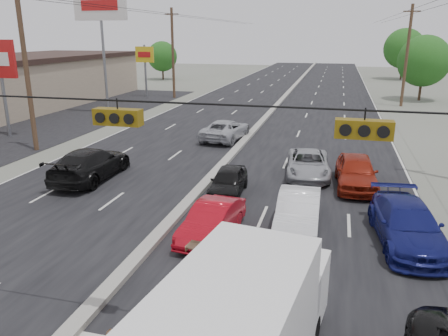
{
  "coord_description": "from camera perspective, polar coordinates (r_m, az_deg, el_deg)",
  "views": [
    {
      "loc": [
        5.97,
        -8.32,
        7.13
      ],
      "look_at": [
        1.96,
        7.24,
        2.2
      ],
      "focal_mm": 35.0,
      "sensor_mm": 36.0,
      "label": 1
    }
  ],
  "objects": [
    {
      "name": "utility_pole_right_c",
      "position": [
        48.8,
        22.77,
        13.4
      ],
      "size": [
        1.6,
        0.3,
        10.0
      ],
      "color": "#422D1E",
      "rests_on": "ground"
    },
    {
      "name": "queue_car_a",
      "position": [
        20.15,
        0.55,
        -1.77
      ],
      "size": [
        1.67,
        3.75,
        1.25
      ],
      "primitive_type": "imported",
      "rotation": [
        0.0,
        0.0,
        0.05
      ],
      "color": "black",
      "rests_on": "ground"
    },
    {
      "name": "utility_pole_left_c",
      "position": [
        51.77,
        -6.7,
        14.7
      ],
      "size": [
        1.6,
        0.3,
        10.0
      ],
      "color": "#422D1E",
      "rests_on": "ground"
    },
    {
      "name": "queue_car_b",
      "position": [
        16.69,
        9.67,
        -5.76
      ],
      "size": [
        1.63,
        4.44,
        1.45
      ],
      "primitive_type": "imported",
      "rotation": [
        0.0,
        0.0,
        0.02
      ],
      "color": "white",
      "rests_on": "ground"
    },
    {
      "name": "queue_car_d",
      "position": [
        16.71,
        22.82,
        -6.87
      ],
      "size": [
        2.61,
        5.26,
        1.47
      ],
      "primitive_type": "imported",
      "rotation": [
        0.0,
        0.0,
        0.11
      ],
      "color": "navy",
      "rests_on": "ground"
    },
    {
      "name": "parking_lot",
      "position": [
        41.09,
        -19.94,
        6.04
      ],
      "size": [
        10.0,
        42.0,
        0.02
      ],
      "primitive_type": "cube",
      "color": "black",
      "rests_on": "ground"
    },
    {
      "name": "tree_left_far",
      "position": [
        73.9,
        -8.07,
        14.24
      ],
      "size": [
        4.8,
        4.8,
        6.12
      ],
      "color": "#382619",
      "rests_on": "ground"
    },
    {
      "name": "ground",
      "position": [
        12.48,
        -18.28,
        -18.78
      ],
      "size": [
        200.0,
        200.0,
        0.0
      ],
      "primitive_type": "plane",
      "color": "#606356",
      "rests_on": "ground"
    },
    {
      "name": "pole_sign_billboard",
      "position": [
        41.73,
        -15.82,
        18.83
      ],
      "size": [
        5.0,
        0.25,
        11.0
      ],
      "color": "slate",
      "rests_on": "ground"
    },
    {
      "name": "pole_sign_mid",
      "position": [
        34.99,
        -27.26,
        11.92
      ],
      "size": [
        2.6,
        0.25,
        7.0
      ],
      "color": "slate",
      "rests_on": "ground"
    },
    {
      "name": "traffic_signals",
      "position": [
        9.63,
        -14.22,
        6.76
      ],
      "size": [
        25.0,
        0.3,
        0.54
      ],
      "color": "black",
      "rests_on": "ground"
    },
    {
      "name": "box_truck",
      "position": [
        8.98,
        2.66,
        -20.85
      ],
      "size": [
        2.99,
        6.44,
        3.15
      ],
      "rotation": [
        0.0,
        0.0,
        -0.14
      ],
      "color": "black",
      "rests_on": "ground"
    },
    {
      "name": "pole_sign_far",
      "position": [
        53.15,
        -10.3,
        13.85
      ],
      "size": [
        2.2,
        0.25,
        6.0
      ],
      "color": "slate",
      "rests_on": "ground"
    },
    {
      "name": "tree_right_mid",
      "position": [
        54.15,
        24.65,
        12.59
      ],
      "size": [
        5.6,
        5.6,
        7.14
      ],
      "color": "#382619",
      "rests_on": "ground"
    },
    {
      "name": "utility_pole_left_b",
      "position": [
        29.82,
        -24.42,
        11.68
      ],
      "size": [
        1.6,
        0.3,
        10.0
      ],
      "color": "#422D1E",
      "rests_on": "ground"
    },
    {
      "name": "tree_right_far",
      "position": [
        78.99,
        22.45,
        14.23
      ],
      "size": [
        6.4,
        6.4,
        8.16
      ],
      "color": "#382619",
      "rests_on": "ground"
    },
    {
      "name": "queue_car_c",
      "position": [
        23.16,
        10.92,
        0.48
      ],
      "size": [
        2.59,
        4.87,
        1.3
      ],
      "primitive_type": "imported",
      "rotation": [
        0.0,
        0.0,
        0.1
      ],
      "color": "#9D9FA5",
      "rests_on": "ground"
    },
    {
      "name": "red_sedan",
      "position": [
        15.97,
        -1.6,
        -6.94
      ],
      "size": [
        1.78,
        4.0,
        1.28
      ],
      "primitive_type": "imported",
      "rotation": [
        0.0,
        0.0,
        -0.11
      ],
      "color": "#AB0A17",
      "rests_on": "ground"
    },
    {
      "name": "oncoming_far",
      "position": [
        30.75,
        0.22,
        4.99
      ],
      "size": [
        2.91,
        5.31,
        1.41
      ],
      "primitive_type": "imported",
      "rotation": [
        0.0,
        0.0,
        3.03
      ],
      "color": "#ABADB3",
      "rests_on": "ground"
    },
    {
      "name": "queue_car_e",
      "position": [
        21.95,
        16.88,
        -0.5
      ],
      "size": [
        2.08,
        4.7,
        1.57
      ],
      "primitive_type": "imported",
      "rotation": [
        0.0,
        0.0,
        0.05
      ],
      "color": "maroon",
      "rests_on": "ground"
    },
    {
      "name": "center_median",
      "position": [
        39.41,
        5.53,
        6.69
      ],
      "size": [
        0.5,
        160.0,
        0.2
      ],
      "primitive_type": "cube",
      "color": "gray",
      "rests_on": "ground"
    },
    {
      "name": "road_surface",
      "position": [
        39.43,
        5.53,
        6.55
      ],
      "size": [
        20.0,
        160.0,
        0.02
      ],
      "primitive_type": "cube",
      "color": "black",
      "rests_on": "ground"
    },
    {
      "name": "oncoming_near",
      "position": [
        23.25,
        -17.03,
        0.49
      ],
      "size": [
        2.38,
        5.59,
        1.61
      ],
      "primitive_type": "imported",
      "rotation": [
        0.0,
        0.0,
        3.16
      ],
      "color": "black",
      "rests_on": "ground"
    }
  ]
}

